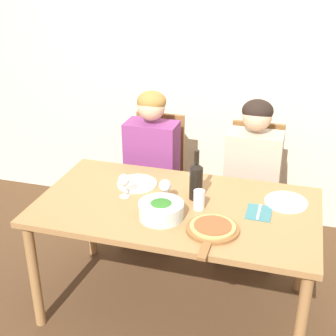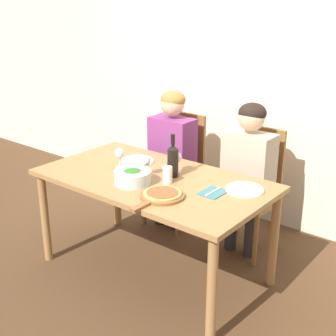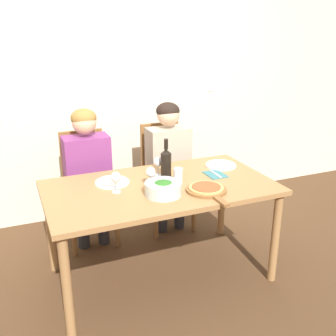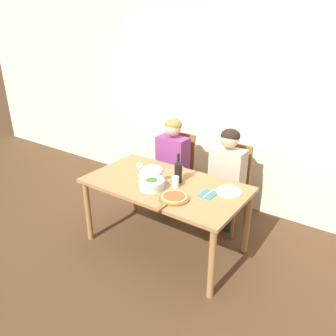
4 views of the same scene
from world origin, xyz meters
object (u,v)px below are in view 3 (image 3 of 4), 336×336
at_px(person_woman, 88,166).
at_px(wine_glass_centre, 151,173).
at_px(person_man, 169,156).
at_px(pizza_on_board, 207,189).
at_px(water_tumbler, 178,176).
at_px(wine_bottle, 166,163).
at_px(chair_left, 87,185).
at_px(broccoli_bowl, 163,189).
at_px(dinner_plate_left, 112,182).
at_px(fork_on_napkin, 215,174).
at_px(wine_glass_left, 116,178).
at_px(dinner_plate_right, 221,165).
at_px(wine_glass_right, 158,163).
at_px(chair_right, 164,173).

bearing_deg(person_woman, wine_glass_centre, -65.65).
relative_size(person_man, pizza_on_board, 2.86).
distance_m(person_man, water_tumbler, 0.74).
distance_m(person_woman, wine_bottle, 0.77).
bearing_deg(chair_left, wine_glass_centre, -68.87).
relative_size(chair_left, broccoli_bowl, 3.90).
bearing_deg(water_tumbler, dinner_plate_left, 157.00).
relative_size(broccoli_bowl, fork_on_napkin, 1.41).
height_order(dinner_plate_left, wine_glass_left, wine_glass_left).
bearing_deg(dinner_plate_right, person_woman, 153.75).
bearing_deg(pizza_on_board, wine_bottle, 116.98).
xyz_separation_m(chair_left, pizza_on_board, (0.64, -1.04, 0.25)).
height_order(chair_left, dinner_plate_left, chair_left).
bearing_deg(broccoli_bowl, fork_on_napkin, 21.24).
xyz_separation_m(wine_glass_left, wine_glass_right, (0.39, 0.19, 0.00)).
distance_m(person_woman, broccoli_bowl, 0.92).
relative_size(chair_left, dinner_plate_left, 3.91).
height_order(chair_right, broccoli_bowl, chair_right).
height_order(chair_left, chair_right, same).
bearing_deg(wine_glass_centre, dinner_plate_left, 142.99).
distance_m(chair_left, pizza_on_board, 1.25).
bearing_deg(wine_glass_right, water_tumbler, -69.32).
height_order(person_man, fork_on_napkin, person_man).
height_order(chair_left, dinner_plate_right, chair_left).
bearing_deg(wine_glass_left, wine_glass_centre, -0.40).
relative_size(person_woman, fork_on_napkin, 6.76).
height_order(chair_left, wine_glass_left, chair_left).
height_order(wine_bottle, dinner_plate_right, wine_bottle).
distance_m(wine_glass_left, fork_on_napkin, 0.81).
bearing_deg(broccoli_bowl, chair_left, 109.26).
bearing_deg(wine_bottle, wine_glass_right, 109.22).
xyz_separation_m(dinner_plate_right, pizza_on_board, (-0.36, -0.42, 0.01)).
distance_m(person_man, wine_glass_left, 0.98).
distance_m(person_woman, fork_on_napkin, 1.08).
distance_m(wine_bottle, wine_glass_right, 0.09).
bearing_deg(water_tumbler, chair_right, 74.72).
xyz_separation_m(dinner_plate_left, dinner_plate_right, (0.93, 0.02, 0.00)).
bearing_deg(person_man, chair_left, 170.95).
bearing_deg(wine_glass_left, wine_glass_right, 26.37).
bearing_deg(water_tumbler, wine_bottle, 111.73).
distance_m(water_tumbler, fork_on_napkin, 0.35).
bearing_deg(pizza_on_board, dinner_plate_left, 144.50).
bearing_deg(person_woman, broccoli_bowl, -68.31).
distance_m(wine_glass_centre, fork_on_napkin, 0.56).
xyz_separation_m(wine_bottle, wine_glass_left, (-0.42, -0.11, -0.02)).
distance_m(person_woman, wine_glass_right, 0.68).
bearing_deg(water_tumbler, person_woman, 126.55).
height_order(person_woman, wine_glass_centre, person_woman).
relative_size(person_woman, wine_glass_centre, 8.05).
distance_m(chair_left, water_tumbler, 1.02).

